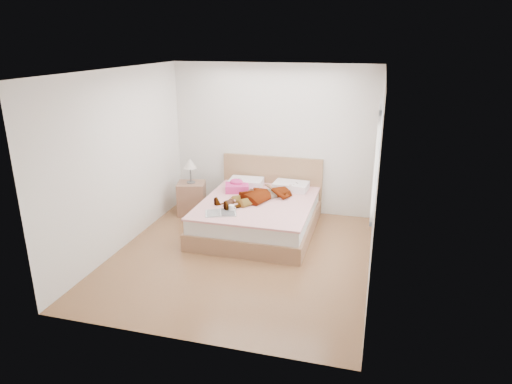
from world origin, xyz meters
TOP-DOWN VIEW (x-y plane):
  - ground at (0.00, 0.00)m, footprint 4.00×4.00m
  - woman at (0.05, 1.10)m, footprint 1.51×1.63m
  - hair at (-0.52, 1.55)m, footprint 0.56×0.62m
  - phone at (-0.45, 1.50)m, footprint 0.09×0.09m
  - room_shell at (1.77, 0.30)m, footprint 4.00×4.00m
  - bed at (0.00, 1.04)m, footprint 1.80×2.08m
  - towel at (-0.47, 1.35)m, footprint 0.47×0.42m
  - magazine at (-0.39, 0.29)m, footprint 0.53×0.44m
  - coffee_mug at (-0.26, 0.43)m, footprint 0.13×0.11m
  - plush_toy at (-0.35, 0.56)m, footprint 0.19×0.24m
  - nightstand at (-1.33, 1.39)m, footprint 0.56×0.52m

SIDE VIEW (x-z plane):
  - ground at x=0.00m, z-range 0.00..0.00m
  - bed at x=0.00m, z-range -0.22..0.78m
  - nightstand at x=-1.33m, z-range -0.17..0.84m
  - magazine at x=-0.39m, z-range 0.51..0.53m
  - hair at x=-0.52m, z-range 0.51..0.59m
  - coffee_mug at x=-0.26m, z-range 0.51..0.61m
  - plush_toy at x=-0.35m, z-range 0.51..0.64m
  - towel at x=-0.47m, z-range 0.49..0.70m
  - woman at x=0.05m, z-range 0.51..0.73m
  - phone at x=-0.45m, z-range 0.65..0.70m
  - room_shell at x=1.77m, z-range -0.50..3.50m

